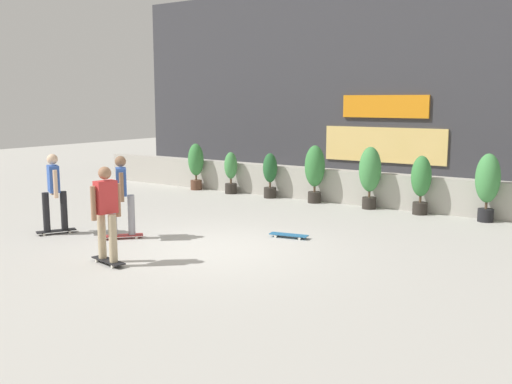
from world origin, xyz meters
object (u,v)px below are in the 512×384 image
potted_plant_3 (315,169)px  skater_by_wall_right (106,211)px  potted_plant_5 (421,181)px  skater_far_left (122,193)px  skateboard_near_camera (289,235)px  potted_plant_1 (231,171)px  potted_plant_2 (270,173)px  potted_plant_4 (370,173)px  potted_plant_0 (196,163)px  skater_foreground (54,190)px  potted_plant_6 (488,182)px

potted_plant_3 → skater_by_wall_right: size_ratio=0.93×
potted_plant_5 → skater_far_left: 7.24m
potted_plant_3 → skateboard_near_camera: bearing=-68.7°
potted_plant_1 → skateboard_near_camera: potted_plant_1 is taller
potted_plant_2 → skateboard_near_camera: bearing=-52.9°
potted_plant_1 → potted_plant_4: potted_plant_4 is taller
potted_plant_0 → skater_far_left: 6.62m
potted_plant_1 → skater_foreground: bearing=-88.9°
potted_plant_2 → potted_plant_3: size_ratio=0.82×
potted_plant_4 → skater_foreground: skater_foreground is taller
skater_by_wall_right → skateboard_near_camera: size_ratio=2.06×
potted_plant_3 → skater_by_wall_right: bearing=-90.4°
skater_foreground → skateboard_near_camera: size_ratio=2.06×
skater_far_left → skater_by_wall_right: (1.19, -1.46, 0.00)m
potted_plant_4 → potted_plant_5: bearing=0.0°
potted_plant_0 → potted_plant_6: 8.72m
skater_far_left → skater_by_wall_right: 1.88m
potted_plant_3 → skater_foreground: (-2.73, -6.40, 0.01)m
potted_plant_1 → potted_plant_4: (4.47, -0.00, 0.27)m
skater_foreground → potted_plant_2: bearing=78.7°
potted_plant_4 → skater_by_wall_right: (-1.66, -7.37, -0.01)m
potted_plant_5 → skateboard_near_camera: bearing=-109.6°
potted_plant_0 → skater_by_wall_right: 8.47m
potted_plant_2 → skater_foreground: (-1.28, -6.40, 0.22)m
potted_plant_3 → potted_plant_1: bearing=180.0°
potted_plant_3 → potted_plant_2: bearing=180.0°
potted_plant_1 → potted_plant_6: 7.37m
potted_plant_0 → potted_plant_2: (2.76, -0.00, -0.12)m
potted_plant_4 → potted_plant_5: size_ratio=1.11×
potted_plant_2 → skater_by_wall_right: skater_by_wall_right is taller
potted_plant_0 → potted_plant_4: (5.83, -0.00, 0.11)m
skater_by_wall_right → skateboard_near_camera: skater_by_wall_right is taller
skater_foreground → skateboard_near_camera: bearing=29.7°
potted_plant_1 → potted_plant_2: bearing=-0.0°
potted_plant_2 → skater_foreground: bearing=-101.3°
potted_plant_3 → skater_far_left: 6.04m
potted_plant_6 → potted_plant_0: bearing=180.0°
potted_plant_2 → skater_far_left: bearing=-87.9°
potted_plant_5 → skateboard_near_camera: 4.28m
potted_plant_4 → skateboard_near_camera: size_ratio=1.96×
potted_plant_3 → potted_plant_5: potted_plant_3 is taller
potted_plant_4 → skater_far_left: size_ratio=0.95×
potted_plant_5 → skater_foreground: size_ratio=0.86×
potted_plant_3 → skater_foreground: size_ratio=0.93×
skater_far_left → potted_plant_6: bearing=45.8°
potted_plant_2 → potted_plant_6: potted_plant_6 is taller
skater_by_wall_right → potted_plant_3: bearing=89.6°
potted_plant_5 → skater_far_left: skater_far_left is taller
potted_plant_5 → potted_plant_0: bearing=180.0°
potted_plant_6 → skateboard_near_camera: 5.02m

